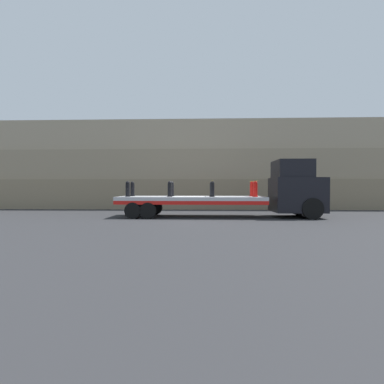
# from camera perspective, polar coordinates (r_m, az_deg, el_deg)

# --- Properties ---
(ground_plane) EXTENTS (120.00, 120.00, 0.00)m
(ground_plane) POSITION_cam_1_polar(r_m,az_deg,el_deg) (17.13, -0.12, -4.73)
(ground_plane) COLOR #2D2D30
(rock_cliff) EXTENTS (60.00, 3.30, 6.87)m
(rock_cliff) POSITION_cam_1_polar(r_m,az_deg,el_deg) (24.10, 0.56, 5.09)
(rock_cliff) COLOR #84755B
(rock_cliff) RESTS_ON ground_plane
(truck_cab) EXTENTS (2.70, 2.58, 3.20)m
(truck_cab) POSITION_cam_1_polar(r_m,az_deg,el_deg) (17.84, 19.47, 0.54)
(truck_cab) COLOR black
(truck_cab) RESTS_ON ground_plane
(flatbed_trailer) EXTENTS (8.25, 2.64, 1.16)m
(flatbed_trailer) POSITION_cam_1_polar(r_m,az_deg,el_deg) (17.09, -1.64, -1.57)
(flatbed_trailer) COLOR #B2B2B7
(flatbed_trailer) RESTS_ON ground_plane
(fire_hydrant_black_near_0) EXTENTS (0.30, 0.45, 0.87)m
(fire_hydrant_black_near_0) POSITION_cam_1_polar(r_m,az_deg,el_deg) (17.01, -12.15, 0.54)
(fire_hydrant_black_near_0) COLOR black
(fire_hydrant_black_near_0) RESTS_ON flatbed_trailer
(fire_hydrant_black_far_0) EXTENTS (0.30, 0.45, 0.87)m
(fire_hydrant_black_far_0) POSITION_cam_1_polar(r_m,az_deg,el_deg) (18.09, -11.27, 0.57)
(fire_hydrant_black_far_0) COLOR black
(fire_hydrant_black_far_0) RESTS_ON flatbed_trailer
(fire_hydrant_black_near_1) EXTENTS (0.30, 0.45, 0.87)m
(fire_hydrant_black_near_1) POSITION_cam_1_polar(r_m,az_deg,el_deg) (16.58, -4.26, 0.55)
(fire_hydrant_black_near_1) COLOR black
(fire_hydrant_black_near_1) RESTS_ON flatbed_trailer
(fire_hydrant_black_far_1) EXTENTS (0.30, 0.45, 0.87)m
(fire_hydrant_black_far_1) POSITION_cam_1_polar(r_m,az_deg,el_deg) (17.69, -3.85, 0.58)
(fire_hydrant_black_far_1) COLOR black
(fire_hydrant_black_far_1) RESTS_ON flatbed_trailer
(fire_hydrant_black_near_2) EXTENTS (0.30, 0.45, 0.87)m
(fire_hydrant_black_near_2) POSITION_cam_1_polar(r_m,az_deg,el_deg) (16.48, 3.89, 0.55)
(fire_hydrant_black_near_2) COLOR black
(fire_hydrant_black_near_2) RESTS_ON flatbed_trailer
(fire_hydrant_black_far_2) EXTENTS (0.30, 0.45, 0.87)m
(fire_hydrant_black_far_2) POSITION_cam_1_polar(r_m,az_deg,el_deg) (17.60, 3.78, 0.58)
(fire_hydrant_black_far_2) COLOR black
(fire_hydrant_black_far_2) RESTS_ON flatbed_trailer
(fire_hydrant_red_near_3) EXTENTS (0.30, 0.45, 0.87)m
(fire_hydrant_red_near_3) POSITION_cam_1_polar(r_m,az_deg,el_deg) (16.72, 11.96, 0.54)
(fire_hydrant_red_near_3) COLOR red
(fire_hydrant_red_near_3) RESTS_ON flatbed_trailer
(fire_hydrant_red_far_3) EXTENTS (0.30, 0.45, 0.87)m
(fire_hydrant_red_far_3) POSITION_cam_1_polar(r_m,az_deg,el_deg) (17.82, 11.35, 0.56)
(fire_hydrant_red_far_3) COLOR red
(fire_hydrant_red_far_3) RESTS_ON flatbed_trailer
(cargo_strap_rear) EXTENTS (0.05, 2.74, 0.01)m
(cargo_strap_rear) POSITION_cam_1_polar(r_m,az_deg,el_deg) (17.04, 3.83, 2.08)
(cargo_strap_rear) COLOR yellow
(cargo_strap_rear) RESTS_ON fire_hydrant_black_near_2
(cargo_strap_middle) EXTENTS (0.05, 2.74, 0.01)m
(cargo_strap_middle) POSITION_cam_1_polar(r_m,az_deg,el_deg) (17.27, 11.65, 2.05)
(cargo_strap_middle) COLOR yellow
(cargo_strap_middle) RESTS_ON fire_hydrant_red_near_3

